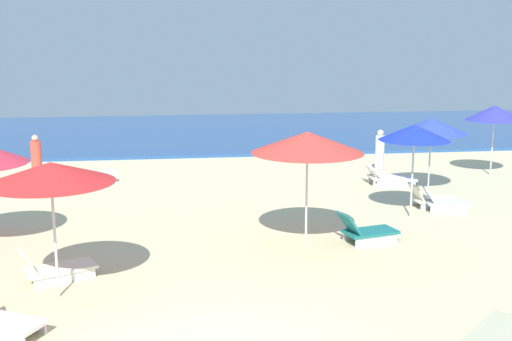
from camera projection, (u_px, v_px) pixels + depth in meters
The scene contains 16 objects.
ocean at pixel (177, 132), 31.58m from camera, with size 60.00×13.50×0.12m, color #264E8D.
umbrella_1 at pixel (495, 113), 21.64m from camera, with size 1.92×1.92×2.41m.
umbrella_2 at pixel (414, 133), 16.41m from camera, with size 1.83×1.83×2.46m.
lounge_chair_2_0 at pixel (444, 202), 17.42m from camera, with size 1.38×0.80×0.72m.
lounge_chair_2_1 at pixel (432, 199), 17.84m from camera, with size 1.41×0.72×0.69m.
umbrella_3 at pixel (307, 142), 14.02m from camera, with size 2.50×2.50×2.63m.
lounge_chair_3_0 at pixel (366, 231), 14.72m from camera, with size 1.47×0.94×0.75m.
umbrella_4 at pixel (432, 126), 19.24m from camera, with size 2.12×2.12×2.27m.
lounge_chair_4_0 at pixel (392, 178), 20.42m from camera, with size 1.55×0.93×0.62m.
lounge_chair_4_1 at pixel (383, 176), 20.56m from camera, with size 1.23×0.63×0.68m.
umbrella_5 at pixel (51, 173), 11.22m from camera, with size 2.26×2.26×2.51m.
lounge_chair_5_0 at pixel (2, 321), 10.16m from camera, with size 1.42×1.11×0.63m.
lounge_chair_5_1 at pixel (54, 268), 12.45m from camera, with size 1.56×1.17×0.72m.
beachgoer_1 at pixel (380, 153), 22.30m from camera, with size 0.33×0.33×1.52m.
beachgoer_2 at pixel (36, 160), 21.04m from camera, with size 0.46×0.46×1.53m.
cooler_box_0 at pixel (108, 176), 20.91m from camera, with size 0.44×0.39×0.38m, color silver.
Camera 1 is at (-0.23, -8.29, 4.65)m, focal length 44.84 mm.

